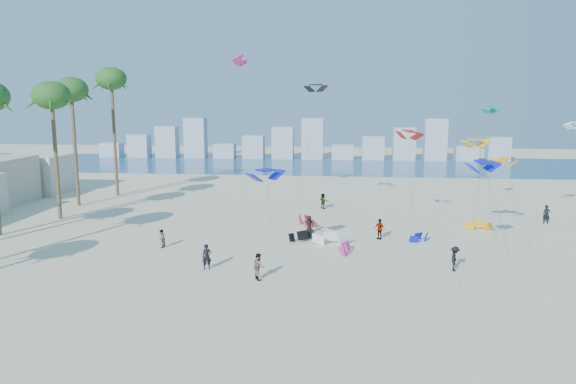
# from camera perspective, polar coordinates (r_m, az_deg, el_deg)

# --- Properties ---
(ground) EXTENTS (220.00, 220.00, 0.00)m
(ground) POSITION_cam_1_polar(r_m,az_deg,el_deg) (32.39, -8.39, -12.70)
(ground) COLOR beige
(ground) RESTS_ON ground
(ocean) EXTENTS (220.00, 220.00, 0.00)m
(ocean) POSITION_cam_1_polar(r_m,az_deg,el_deg) (101.99, 1.52, 2.93)
(ocean) COLOR navy
(ocean) RESTS_ON ground
(kitesurfer_near) EXTENTS (0.81, 0.67, 1.89)m
(kitesurfer_near) POSITION_cam_1_polar(r_m,az_deg,el_deg) (40.01, -8.62, -6.83)
(kitesurfer_near) COLOR black
(kitesurfer_near) RESTS_ON ground
(kitesurfer_mid) EXTENTS (1.06, 1.13, 1.86)m
(kitesurfer_mid) POSITION_cam_1_polar(r_m,az_deg,el_deg) (37.53, -3.16, -7.89)
(kitesurfer_mid) COLOR gray
(kitesurfer_mid) RESTS_ON ground
(kitesurfers_far) EXTENTS (36.16, 22.96, 1.91)m
(kitesurfers_far) POSITION_cam_1_polar(r_m,az_deg,el_deg) (49.93, 7.92, -3.51)
(kitesurfers_far) COLOR black
(kitesurfers_far) RESTS_ON ground
(grounded_kites) EXTENTS (19.21, 12.43, 1.02)m
(grounded_kites) POSITION_cam_1_polar(r_m,az_deg,el_deg) (48.54, 7.08, -4.42)
(grounded_kites) COLOR black
(grounded_kites) RESTS_ON ground
(flying_kites) EXTENTS (36.55, 24.79, 17.47)m
(flying_kites) POSITION_cam_1_polar(r_m,az_deg,el_deg) (49.92, 9.63, 7.95)
(flying_kites) COLOR #0B14CA
(flying_kites) RESTS_ON ground
(distant_skyline) EXTENTS (85.00, 3.00, 8.40)m
(distant_skyline) POSITION_cam_1_polar(r_m,az_deg,el_deg) (111.69, 1.31, 5.13)
(distant_skyline) COLOR #9EADBF
(distant_skyline) RESTS_ON ground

